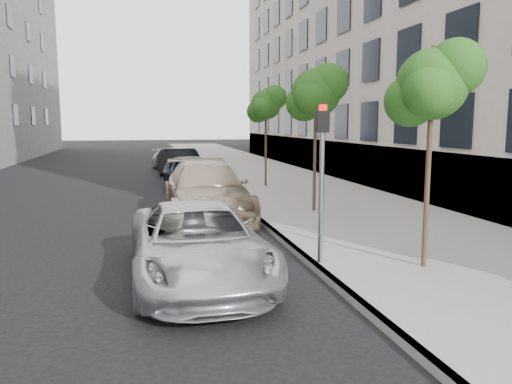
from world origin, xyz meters
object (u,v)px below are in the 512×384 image
object	(u,v)px
sedan_black	(181,164)
sedan_rear	(169,160)
tree_far	(266,104)
signal_pole	(322,165)
minivan	(197,243)
suv	(206,191)
tree_near	(433,84)
tree_mid	(317,93)
sedan_blue	(193,174)

from	to	relation	value
sedan_black	sedan_rear	world-z (taller)	sedan_black
tree_far	sedan_rear	xyz separation A→B (m)	(-3.78, 10.10, -3.12)
signal_pole	minivan	distance (m)	2.89
suv	signal_pole	bearing A→B (deg)	-75.21
sedan_rear	tree_near	bearing A→B (deg)	-87.72
sedan_rear	sedan_black	bearing A→B (deg)	-93.26
tree_mid	minivan	size ratio (longest dim) A/B	0.90
signal_pole	tree_far	bearing A→B (deg)	85.37
tree_far	suv	distance (m)	7.78
tree_far	sedan_blue	bearing A→B (deg)	-173.17
minivan	sedan_rear	xyz separation A→B (m)	(0.66, 22.58, -0.09)
tree_near	sedan_blue	distance (m)	13.35
sedan_blue	signal_pole	bearing A→B (deg)	-92.19
tree_near	sedan_black	world-z (taller)	tree_near
tree_far	sedan_rear	world-z (taller)	tree_far
tree_far	sedan_black	distance (m)	6.71
tree_near	suv	distance (m)	8.05
sedan_blue	sedan_rear	world-z (taller)	sedan_blue
sedan_blue	sedan_black	bearing A→B (deg)	82.34
sedan_blue	sedan_rear	size ratio (longest dim) A/B	1.08
sedan_blue	minivan	bearing A→B (deg)	-104.19
tree_far	tree_near	bearing A→B (deg)	-90.00
tree_near	tree_far	distance (m)	13.00
tree_mid	suv	distance (m)	4.62
tree_far	signal_pole	xyz separation A→B (m)	(-1.93, -12.27, -1.63)
tree_mid	tree_near	bearing A→B (deg)	-90.00
tree_far	minivan	distance (m)	13.58
sedan_rear	signal_pole	bearing A→B (deg)	-92.28
suv	sedan_rear	bearing A→B (deg)	90.96
suv	sedan_rear	distance (m)	16.43
tree_near	tree_far	size ratio (longest dim) A/B	0.98
tree_near	minivan	distance (m)	5.36
tree_far	sedan_blue	size ratio (longest dim) A/B	0.94
sedan_black	tree_far	bearing A→B (deg)	-64.44
suv	sedan_black	world-z (taller)	suv
sedan_black	sedan_blue	bearing A→B (deg)	-98.04
tree_far	sedan_blue	world-z (taller)	tree_far
sedan_rear	tree_mid	bearing A→B (deg)	-84.19
minivan	sedan_black	xyz separation A→B (m)	(1.00, 17.42, 0.07)
tree_near	sedan_rear	world-z (taller)	tree_near
tree_mid	sedan_rear	xyz separation A→B (m)	(-3.78, 16.60, -3.25)
tree_near	sedan_rear	distance (m)	23.61
tree_near	signal_pole	bearing A→B (deg)	159.37
tree_near	sedan_rear	bearing A→B (deg)	99.30
tree_near	sedan_rear	size ratio (longest dim) A/B	1.01
tree_far	signal_pole	bearing A→B (deg)	-98.92
sedan_black	minivan	bearing A→B (deg)	-102.58
minivan	sedan_rear	world-z (taller)	minivan
tree_far	suv	bearing A→B (deg)	-118.99
tree_mid	sedan_blue	distance (m)	7.60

